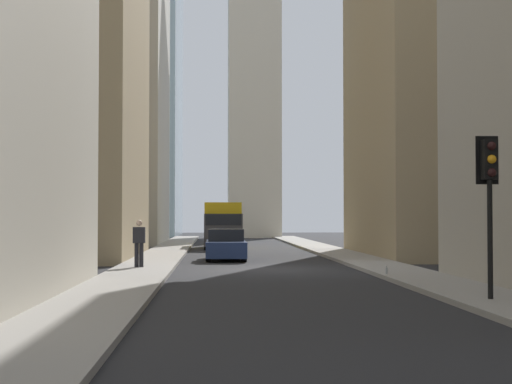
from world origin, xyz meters
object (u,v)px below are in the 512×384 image
delivery_truck (223,225)px  traffic_light_foreground (490,179)px  discarded_bottle (387,271)px  sedan_navy (226,246)px  pedestrian (139,241)px

delivery_truck → traffic_light_foreground: 32.05m
delivery_truck → discarded_bottle: delivery_truck is taller
delivery_truck → sedan_navy: 13.22m
traffic_light_foreground → sedan_navy: bearing=17.2°
delivery_truck → sedan_navy: delivery_truck is taller
delivery_truck → discarded_bottle: 24.44m
traffic_light_foreground → pedestrian: (11.61, 8.95, -1.76)m
pedestrian → discarded_bottle: (-3.98, -8.27, -0.83)m
delivery_truck → traffic_light_foreground: (-31.52, -5.68, 1.38)m
pedestrian → delivery_truck: bearing=-9.3°
sedan_navy → pedestrian: size_ratio=2.50×
delivery_truck → sedan_navy: bearing=-180.0°
delivery_truck → sedan_navy: (-13.20, -0.00, -0.80)m
pedestrian → traffic_light_foreground: bearing=-142.4°
sedan_navy → discarded_bottle: sedan_navy is taller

